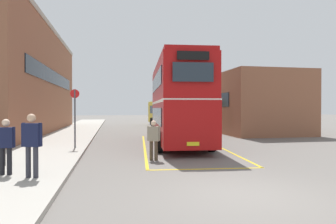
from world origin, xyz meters
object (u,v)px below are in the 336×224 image
object	(u,v)px
pedestrian_waiting_near	(6,143)
pedestrian_waiting_far	(32,140)
double_decker_bus	(177,101)
single_deck_bus	(168,112)
bus_stop_sign	(75,113)
pedestrian_boarding	(154,138)

from	to	relation	value
pedestrian_waiting_near	pedestrian_waiting_far	xyz separation A→B (m)	(0.86, -0.53, 0.11)
double_decker_bus	pedestrian_waiting_near	size ratio (longest dim) A/B	6.21
single_deck_bus	bus_stop_sign	world-z (taller)	bus_stop_sign
double_decker_bus	single_deck_bus	distance (m)	17.09
double_decker_bus	pedestrian_waiting_near	xyz separation A→B (m)	(-6.82, -7.30, -1.43)
bus_stop_sign	double_decker_bus	bearing A→B (deg)	15.25
double_decker_bus	pedestrian_boarding	xyz separation A→B (m)	(-2.10, -5.01, -1.59)
pedestrian_waiting_far	bus_stop_sign	bearing A→B (deg)	86.44
pedestrian_waiting_near	pedestrian_boarding	bearing A→B (deg)	25.80
double_decker_bus	pedestrian_waiting_far	bearing A→B (deg)	-127.31
double_decker_bus	pedestrian_boarding	world-z (taller)	double_decker_bus
pedestrian_boarding	bus_stop_sign	size ratio (longest dim) A/B	0.55
pedestrian_waiting_near	pedestrian_waiting_far	world-z (taller)	pedestrian_waiting_far
bus_stop_sign	pedestrian_waiting_far	bearing A→B (deg)	-93.56
pedestrian_waiting_far	pedestrian_boarding	bearing A→B (deg)	36.01
bus_stop_sign	single_deck_bus	bearing A→B (deg)	65.86
pedestrian_waiting_near	bus_stop_sign	distance (m)	5.97
pedestrian_waiting_far	pedestrian_waiting_near	bearing A→B (deg)	148.48
single_deck_bus	pedestrian_waiting_far	size ratio (longest dim) A/B	5.60
single_deck_bus	double_decker_bus	bearing A→B (deg)	-98.99
pedestrian_boarding	pedestrian_waiting_far	size ratio (longest dim) A/B	0.89
pedestrian_waiting_far	double_decker_bus	bearing A→B (deg)	52.69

